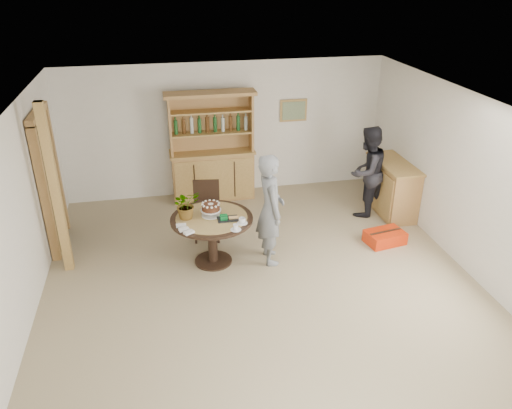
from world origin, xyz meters
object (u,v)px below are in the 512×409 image
object	(u,v)px
dining_chair	(207,206)
teen_boy	(270,209)
hutch	(212,163)
dining_table	(212,226)
sideboard	(392,187)
adult_person	(367,172)
red_suitcase	(385,237)

from	to	relation	value
dining_chair	teen_boy	distance (m)	1.29
dining_chair	hutch	bearing A→B (deg)	87.65
dining_table	hutch	bearing A→B (deg)	82.65
dining_chair	teen_boy	bearing A→B (deg)	-39.31
sideboard	teen_boy	distance (m)	2.76
sideboard	dining_table	world-z (taller)	sideboard
hutch	sideboard	distance (m)	3.29
teen_boy	adult_person	size ratio (longest dim) A/B	1.05
adult_person	red_suitcase	bearing A→B (deg)	55.46
hutch	teen_boy	world-z (taller)	hutch
hutch	sideboard	xyz separation A→B (m)	(3.04, -1.24, -0.22)
sideboard	adult_person	bearing A→B (deg)	178.56
adult_person	dining_chair	bearing A→B (deg)	-26.29
dining_chair	red_suitcase	size ratio (longest dim) A/B	1.43
dining_table	teen_boy	xyz separation A→B (m)	(0.85, -0.10, 0.24)
teen_boy	hutch	bearing A→B (deg)	13.57
teen_boy	red_suitcase	xyz separation A→B (m)	(1.92, 0.11, -0.75)
teen_boy	dining_chair	bearing A→B (deg)	42.57
dining_table	red_suitcase	distance (m)	2.82
adult_person	dining_table	bearing A→B (deg)	-10.49
dining_table	adult_person	world-z (taller)	adult_person
adult_person	sideboard	bearing A→B (deg)	147.56
sideboard	teen_boy	xyz separation A→B (m)	(-2.49, -1.15, 0.37)
teen_boy	red_suitcase	size ratio (longest dim) A/B	2.56
dining_table	adult_person	size ratio (longest dim) A/B	0.74
adult_person	red_suitcase	size ratio (longest dim) A/B	2.45
dining_table	dining_chair	size ratio (longest dim) A/B	1.27
dining_chair	red_suitcase	distance (m)	2.91
red_suitcase	adult_person	bearing A→B (deg)	76.56
dining_chair	adult_person	xyz separation A→B (m)	(2.83, 0.23, 0.27)
hutch	dining_chair	distance (m)	1.50
hutch	dining_table	xyz separation A→B (m)	(-0.30, -2.29, -0.08)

